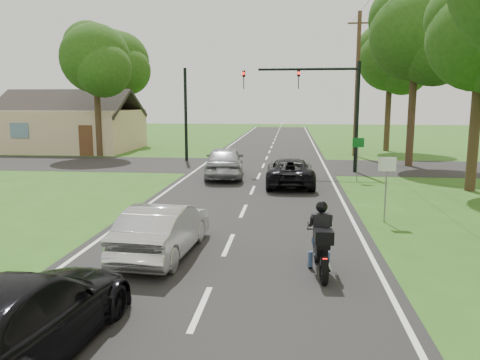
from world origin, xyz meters
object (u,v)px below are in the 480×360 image
Objects in this scene: dark_suv at (290,172)px; dark_car_behind at (24,316)px; traffic_signal at (323,97)px; utility_pole_far at (357,84)px; silver_suv at (224,162)px; sign_white at (387,174)px; sign_green at (358,149)px; motorcycle_rider at (321,245)px; silver_sedan at (163,229)px.

dark_car_behind reaches higher than dark_suv.
utility_pole_far is at bearing 70.32° from traffic_signal.
dark_suv is at bearing -100.19° from dark_car_behind.
utility_pole_far is (8.51, 27.96, 4.41)m from dark_car_behind.
sign_white reaches higher than silver_suv.
sign_green is at bearing -108.89° from dark_car_behind.
motorcycle_rider is 13.17m from sign_green.
motorcycle_rider is 0.49× the size of silver_sedan.
sign_green reaches higher than dark_car_behind.
silver_suv is at bearing 103.85° from motorcycle_rider.
sign_green is at bearing -62.62° from traffic_signal.
sign_white is at bearing -94.51° from utility_pole_far.
dark_suv is at bearing -109.98° from utility_pole_far.
traffic_signal is 3.00× the size of sign_green.
utility_pole_far is 4.71× the size of sign_green.
dark_suv is (-0.73, 11.33, -0.01)m from motorcycle_rider.
utility_pole_far reaches higher than motorcycle_rider.
sign_green is at bearing 170.31° from silver_suv.
dark_suv is 0.73× the size of traffic_signal.
motorcycle_rider is 0.20× the size of utility_pole_far.
silver_suv is at bearing -85.42° from silver_sedan.
sign_green reaches higher than silver_suv.
dark_car_behind is at bearing -113.06° from sign_green.
traffic_signal reaches higher than silver_suv.
dark_car_behind is (-0.58, -17.39, -0.15)m from silver_suv.
silver_suv is 17.40m from dark_car_behind.
silver_sedan is 5.02m from dark_car_behind.
sign_white reaches higher than dark_car_behind.
dark_car_behind is 0.72× the size of traffic_signal.
dark_suv is 2.18× the size of sign_green.
dark_car_behind is at bearing -106.93° from utility_pole_far.
sign_white and sign_green have the same top height.
traffic_signal is 4.24m from sign_green.
sign_green is (7.21, 16.94, 0.92)m from dark_car_behind.
motorcycle_rider is 3.99m from silver_sedan.
motorcycle_rider is at bearing -93.52° from traffic_signal.
motorcycle_rider is 0.43× the size of dark_car_behind.
silver_suv is 10.65m from sign_white.
silver_sedan is at bearing -108.57° from utility_pole_far.
motorcycle_rider is 0.93× the size of sign_green.
dark_suv is at bearing -103.20° from silver_sedan.
dark_suv is at bearing -154.53° from sign_green.
sign_green is (0.20, 8.00, 0.00)m from sign_white.
traffic_signal is (4.87, 15.00, 3.46)m from silver_sedan.
dark_suv is 1.01× the size of dark_car_behind.
dark_car_behind is 0.46× the size of utility_pole_far.
utility_pole_far reaches higher than dark_car_behind.
sign_white is at bearing 114.14° from dark_suv.
motorcycle_rider is 0.31× the size of traffic_signal.
dark_car_behind is at bearing 84.67° from silver_sedan.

